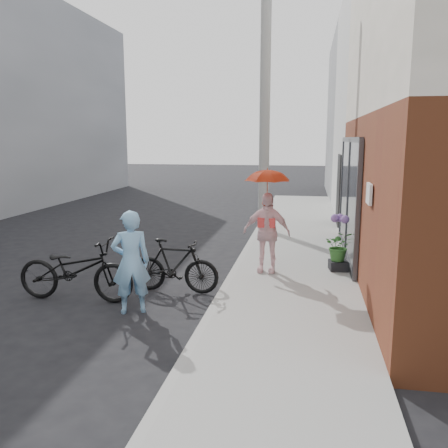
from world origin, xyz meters
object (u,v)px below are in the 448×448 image
(utility_pole, at_px, (265,104))
(bike_right, at_px, (175,266))
(officer, at_px, (131,262))
(kimono_woman, at_px, (266,233))
(bike_left, at_px, (76,270))
(planter, at_px, (338,265))

(utility_pole, distance_m, bike_right, 6.20)
(officer, relative_size, kimono_woman, 1.04)
(officer, distance_m, kimono_woman, 2.84)
(utility_pole, relative_size, officer, 4.46)
(bike_left, xyz_separation_m, planter, (4.29, 2.16, -0.30))
(bike_right, height_order, planter, bike_right)
(utility_pole, relative_size, bike_right, 4.53)
(planter, bearing_deg, bike_right, -152.53)
(utility_pole, xyz_separation_m, planter, (1.81, -3.84, -3.29))
(kimono_woman, bearing_deg, bike_left, -143.66)
(kimono_woman, xyz_separation_m, planter, (1.36, 0.34, -0.66))
(officer, distance_m, planter, 4.10)
(kimono_woman, bearing_deg, officer, -125.65)
(officer, bearing_deg, bike_right, -134.54)
(bike_left, bearing_deg, utility_pole, -23.00)
(officer, xyz_separation_m, bike_left, (-1.09, 0.36, -0.27))
(officer, height_order, bike_left, officer)
(officer, xyz_separation_m, kimono_woman, (1.83, 2.17, 0.09))
(officer, relative_size, bike_left, 0.81)
(officer, distance_m, bike_left, 1.18)
(utility_pole, xyz_separation_m, bike_left, (-2.48, -5.99, -2.99))
(bike_left, xyz_separation_m, bike_right, (1.46, 0.69, -0.05))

